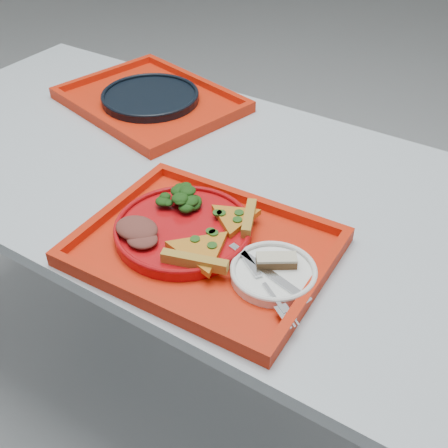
{
  "coord_description": "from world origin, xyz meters",
  "views": [
    {
      "loc": [
        0.65,
        -0.85,
        1.44
      ],
      "look_at": [
        0.2,
        -0.15,
        0.78
      ],
      "focal_mm": 45.0,
      "sensor_mm": 36.0,
      "label": 1
    }
  ],
  "objects_px": {
    "dessert_bar": "(276,261)",
    "dinner_plate": "(183,231)",
    "tray_far": "(151,103)",
    "navy_plate": "(150,98)",
    "tray_main": "(205,250)"
  },
  "relations": [
    {
      "from": "dinner_plate",
      "to": "dessert_bar",
      "type": "relative_size",
      "value": 3.53
    },
    {
      "from": "tray_main",
      "to": "tray_far",
      "type": "bearing_deg",
      "value": 135.75
    },
    {
      "from": "tray_far",
      "to": "navy_plate",
      "type": "xyz_separation_m",
      "value": [
        0.0,
        0.0,
        0.01
      ]
    },
    {
      "from": "dessert_bar",
      "to": "dinner_plate",
      "type": "bearing_deg",
      "value": 147.94
    },
    {
      "from": "navy_plate",
      "to": "dessert_bar",
      "type": "height_order",
      "value": "dessert_bar"
    },
    {
      "from": "navy_plate",
      "to": "dessert_bar",
      "type": "xyz_separation_m",
      "value": [
        0.6,
        -0.4,
        0.02
      ]
    },
    {
      "from": "tray_far",
      "to": "dessert_bar",
      "type": "xyz_separation_m",
      "value": [
        0.6,
        -0.4,
        0.03
      ]
    },
    {
      "from": "dinner_plate",
      "to": "navy_plate",
      "type": "height_order",
      "value": "dinner_plate"
    },
    {
      "from": "tray_far",
      "to": "dessert_bar",
      "type": "height_order",
      "value": "dessert_bar"
    },
    {
      "from": "dinner_plate",
      "to": "navy_plate",
      "type": "distance_m",
      "value": 0.58
    },
    {
      "from": "dessert_bar",
      "to": "navy_plate",
      "type": "bearing_deg",
      "value": 112.11
    },
    {
      "from": "tray_far",
      "to": "dessert_bar",
      "type": "bearing_deg",
      "value": -20.12
    },
    {
      "from": "dinner_plate",
      "to": "tray_main",
      "type": "bearing_deg",
      "value": -10.3
    },
    {
      "from": "dinner_plate",
      "to": "dessert_bar",
      "type": "xyz_separation_m",
      "value": [
        0.2,
        0.01,
        0.01
      ]
    },
    {
      "from": "navy_plate",
      "to": "dinner_plate",
      "type": "bearing_deg",
      "value": -45.1
    }
  ]
}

